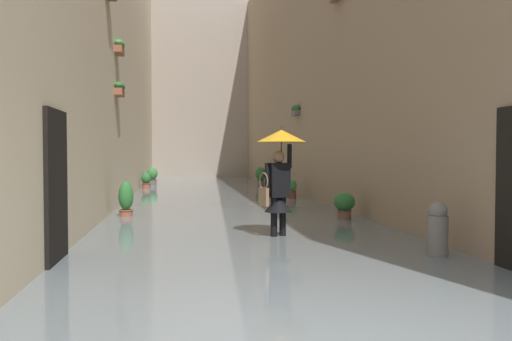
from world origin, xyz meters
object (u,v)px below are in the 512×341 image
object	(u,v)px
potted_plant_far_left	(291,190)
person_wading	(280,165)
potted_plant_near_right	(152,177)
mooring_bollard	(438,233)
potted_plant_far_right	(126,201)
potted_plant_near_left	(261,176)
potted_plant_mid_left	(344,206)
potted_plant_mid_right	(146,181)

from	to	relation	value
potted_plant_far_left	person_wading	bearing A→B (deg)	76.07
potted_plant_near_right	mooring_bollard	size ratio (longest dim) A/B	1.04
potted_plant_far_left	potted_plant_near_right	world-z (taller)	potted_plant_near_right
person_wading	potted_plant_far_right	bearing A→B (deg)	-47.99
potted_plant_near_right	potted_plant_near_left	xyz separation A→B (m)	(-4.94, 0.98, 0.05)
person_wading	mooring_bollard	distance (m)	2.99
person_wading	potted_plant_far_left	bearing A→B (deg)	-103.93
potted_plant_near_right	potted_plant_near_left	distance (m)	5.04
potted_plant_near_right	mooring_bollard	xyz separation A→B (m)	(-4.98, 17.25, -0.07)
person_wading	potted_plant_far_right	size ratio (longest dim) A/B	2.24
potted_plant_far_right	mooring_bollard	distance (m)	7.37
potted_plant_far_left	potted_plant_near_right	size ratio (longest dim) A/B	0.79
person_wading	potted_plant_mid_left	distance (m)	3.05
potted_plant_near_left	mooring_bollard	world-z (taller)	potted_plant_near_left
potted_plant_far_right	mooring_bollard	bearing A→B (deg)	132.26
person_wading	potted_plant_near_left	bearing A→B (deg)	-97.57
potted_plant_mid_right	mooring_bollard	bearing A→B (deg)	108.83
person_wading	potted_plant_mid_right	bearing A→B (deg)	-76.11
potted_plant_mid_right	mooring_bollard	distance (m)	15.85
potted_plant_near_right	potted_plant_mid_left	bearing A→B (deg)	110.92
potted_plant_far_right	potted_plant_near_right	bearing A→B (deg)	-89.90
mooring_bollard	potted_plant_mid_right	bearing A→B (deg)	-71.17
potted_plant_far_left	potted_plant_mid_left	xyz separation A→B (m)	(-0.03, 5.45, 0.03)
potted_plant_far_right	potted_plant_far_left	bearing A→B (deg)	-139.27
potted_plant_near_left	mooring_bollard	size ratio (longest dim) A/B	1.07
person_wading	mooring_bollard	size ratio (longest dim) A/B	2.32
potted_plant_near_right	mooring_bollard	world-z (taller)	potted_plant_near_right
potted_plant_near_right	potted_plant_mid_left	size ratio (longest dim) A/B	1.34
potted_plant_far_left	potted_plant_mid_left	bearing A→B (deg)	90.33
potted_plant_far_left	potted_plant_mid_right	size ratio (longest dim) A/B	0.93
potted_plant_mid_left	potted_plant_far_right	bearing A→B (deg)	-13.73
potted_plant_far_left	potted_plant_mid_right	xyz separation A→B (m)	(5.08, -5.31, 0.03)
potted_plant_mid_right	potted_plant_far_right	xyz separation A→B (m)	(-0.16, 9.55, 0.05)
mooring_bollard	potted_plant_far_left	bearing A→B (deg)	-89.80
potted_plant_mid_right	potted_plant_mid_left	world-z (taller)	potted_plant_mid_right
potted_plant_mid_right	potted_plant_mid_left	bearing A→B (deg)	115.42
potted_plant_near_left	potted_plant_mid_right	bearing A→B (deg)	14.08
potted_plant_mid_right	mooring_bollard	world-z (taller)	mooring_bollard
potted_plant_mid_right	potted_plant_near_right	bearing A→B (deg)	-93.52
potted_plant_mid_right	potted_plant_mid_left	size ratio (longest dim) A/B	1.14
potted_plant_near_right	person_wading	bearing A→B (deg)	101.39
potted_plant_near_left	mooring_bollard	xyz separation A→B (m)	(-0.04, 16.27, -0.12)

